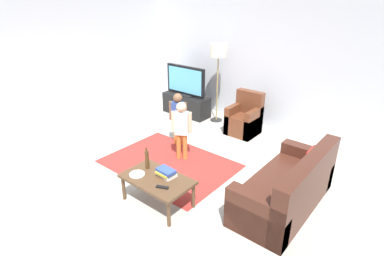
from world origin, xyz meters
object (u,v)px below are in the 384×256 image
Objects in this scene: floor_lamp at (218,54)px; tv_remote at (162,187)px; coffee_table at (157,181)px; child_near_tv at (178,114)px; tv at (186,81)px; bottle at (147,159)px; tv_stand at (186,105)px; child_center at (182,126)px; plate at (137,174)px; armchair at (245,120)px; couch at (290,190)px; book_stack at (166,173)px.

floor_lamp reaches higher than tv_remote.
coffee_table is 5.88× the size of tv_remote.
tv is at bearing 125.50° from child_near_tv.
tv is 3.25× the size of bottle.
tv_stand is 1.53m from floor_lamp.
plate is at bearing -76.53° from child_center.
child_center reaches higher than armchair.
couch is 1.80× the size of coffee_table.
floor_lamp is 3.67m from tv_remote.
coffee_table is at bearing -55.93° from tv.
child_center is (-0.30, -1.70, 0.35)m from armchair.
coffee_table is at bearing -115.46° from book_stack.
couch is 2.11m from child_center.
child_near_tv reaches higher than plate.
bottle is (0.72, -1.49, -0.07)m from child_near_tv.
book_stack is at bearing -54.22° from tv_stand.
coffee_table is 0.17m from book_stack.
tv_stand is 1.20× the size of coffee_table.
tv is 3.55m from coffee_table.
child_near_tv is at bearing 115.95° from bottle.
book_stack is at bearing 100.29° from tv_remote.
couch is 1.01× the size of floor_lamp.
armchair is 0.51× the size of floor_lamp.
tv_stand is at bearing 125.08° from child_near_tv.
armchair is at bearing 61.10° from child_near_tv.
child_near_tv is 1.87m from plate.
tv is 0.61× the size of couch.
bottle is (-0.30, 0.10, 0.19)m from coffee_table.
tv reaches higher than tv_remote.
floor_lamp is 1.68× the size of child_near_tv.
floor_lamp reaches higher than tv.
bottle is at bearing -64.05° from child_near_tv.
tv is 3.50m from plate.
tv_stand is at bearing 178.65° from armchair.
tv is 2.21m from child_center.
plate is (0.74, -1.71, -0.21)m from child_near_tv.
armchair is (1.67, -0.04, 0.05)m from tv_stand.
tv is 1.02× the size of child_center.
coffee_table is 2.95× the size of bottle.
tv_remote is at bearing -55.96° from book_stack.
armchair is 0.85× the size of child_near_tv.
floor_lamp is (-0.87, 0.19, 1.25)m from armchair.
armchair is at bearing 97.32° from book_stack.
armchair is at bearing 80.08° from child_center.
floor_lamp is at bearing 10.75° from tv_stand.
couch is at bearing -11.08° from child_near_tv.
floor_lamp reaches higher than bottle.
plate is at bearing -74.46° from floor_lamp.
tv_stand is at bearing 123.88° from coffee_table.
bottle reaches higher than tv_stand.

